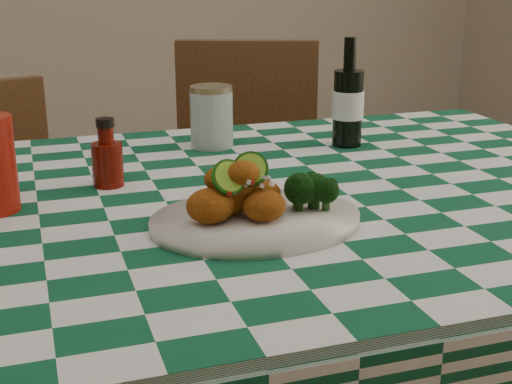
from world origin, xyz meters
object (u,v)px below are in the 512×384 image
object	(u,v)px
fried_chicken_pile	(241,189)
ketchup_bottle	(107,152)
plate	(256,221)
mason_jar	(212,117)
wooden_chair_left	(6,258)
beer_bottle	(348,92)
wooden_chair_right	(244,211)

from	to	relation	value
fried_chicken_pile	ketchup_bottle	xyz separation A→B (m)	(-0.16, 0.28, -0.00)
plate	mason_jar	size ratio (longest dim) A/B	2.46
ketchup_bottle	wooden_chair_left	world-z (taller)	ketchup_bottle
beer_bottle	wooden_chair_right	bearing A→B (deg)	98.77
ketchup_bottle	wooden_chair_left	distance (m)	0.75
beer_bottle	plate	bearing A→B (deg)	-129.88
mason_jar	beer_bottle	xyz separation A→B (m)	(0.28, -0.08, 0.05)
ketchup_bottle	mason_jar	distance (m)	0.33
ketchup_bottle	plate	bearing A→B (deg)	-56.23
plate	ketchup_bottle	world-z (taller)	ketchup_bottle
mason_jar	wooden_chair_right	size ratio (longest dim) A/B	0.14
ketchup_bottle	beer_bottle	bearing A→B (deg)	14.19
fried_chicken_pile	ketchup_bottle	world-z (taller)	ketchup_bottle
fried_chicken_pile	mason_jar	xyz separation A→B (m)	(0.09, 0.49, 0.00)
fried_chicken_pile	beer_bottle	distance (m)	0.56
beer_bottle	fried_chicken_pile	bearing A→B (deg)	-131.72
fried_chicken_pile	wooden_chair_left	distance (m)	1.03
wooden_chair_left	fried_chicken_pile	bearing A→B (deg)	-83.76
wooden_chair_left	plate	bearing A→B (deg)	-82.48
mason_jar	ketchup_bottle	bearing A→B (deg)	-139.17
fried_chicken_pile	wooden_chair_left	xyz separation A→B (m)	(-0.38, 0.87, -0.41)
beer_bottle	wooden_chair_left	size ratio (longest dim) A/B	0.27
fried_chicken_pile	beer_bottle	world-z (taller)	beer_bottle
mason_jar	wooden_chair_right	world-z (taller)	wooden_chair_right
beer_bottle	wooden_chair_left	bearing A→B (deg)	148.81
ketchup_bottle	beer_bottle	size ratio (longest dim) A/B	0.53
fried_chicken_pile	wooden_chair_right	distance (m)	1.03
mason_jar	wooden_chair_right	xyz separation A→B (m)	(0.20, 0.42, -0.38)
plate	beer_bottle	distance (m)	0.55
wooden_chair_right	mason_jar	bearing A→B (deg)	-95.40
beer_bottle	wooden_chair_right	distance (m)	0.67
plate	wooden_chair_left	size ratio (longest dim) A/B	0.38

